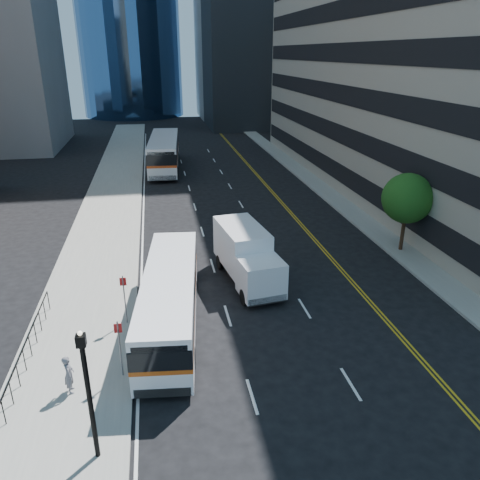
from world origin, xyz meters
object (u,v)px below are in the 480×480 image
Objects in this scene: lamp_post at (88,391)px; bus_front at (170,298)px; bus_rear at (164,152)px; box_truck at (247,255)px; street_tree at (407,198)px; pedestrian at (69,374)px.

lamp_post reaches higher than bus_front.
bus_rear is 2.07× the size of box_truck.
bus_rear reaches higher than box_truck.
lamp_post is (-18.00, -14.00, -0.92)m from street_tree.
street_tree is 11.30m from box_truck.
box_truck is 4.23× the size of pedestrian.
bus_rear reaches higher than bus_front.
box_truck is at bearing -167.22° from street_tree.
pedestrian is at bearing -143.84° from box_truck.
lamp_post is 4.02m from pedestrian.
lamp_post is at bearing -129.69° from box_truck.
bus_rear reaches higher than pedestrian.
box_truck is at bearing -78.87° from bus_rear.
street_tree is 0.47× the size of bus_front.
street_tree reaches higher than box_truck.
bus_front is 5.99m from box_truck.
street_tree reaches higher than pedestrian.
bus_front is at bearing 70.26° from lamp_post.
street_tree reaches higher than bus_front.
bus_rear is at bearing 89.26° from box_truck.
bus_front is (-15.29, -6.46, -2.13)m from street_tree.
street_tree is at bearing -57.48° from bus_rear.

